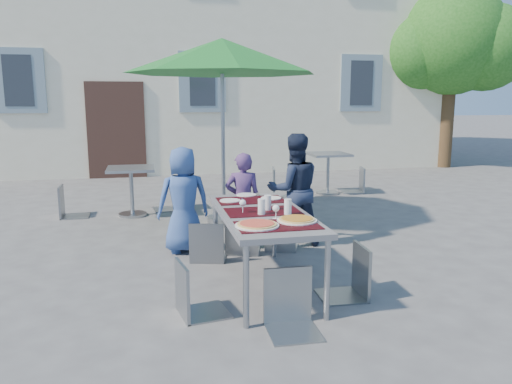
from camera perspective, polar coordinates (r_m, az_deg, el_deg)
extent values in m
plane|color=#48484A|center=(5.01, 4.20, -10.66)|extent=(90.00, 90.00, 0.00)
cube|color=beige|center=(16.11, -7.94, 16.52)|extent=(13.00, 8.00, 7.00)
cube|color=#39221B|center=(11.97, -15.68, 6.80)|extent=(1.30, 0.06, 2.20)
cube|color=gray|center=(12.23, -25.52, 11.41)|extent=(1.10, 0.06, 1.40)
cube|color=#262B33|center=(12.21, -25.54, 11.41)|extent=(0.60, 0.04, 1.10)
cube|color=gray|center=(12.02, -6.16, 12.39)|extent=(1.10, 0.06, 1.40)
cube|color=#262B33|center=(12.00, -6.15, 12.40)|extent=(0.60, 0.04, 1.10)
cube|color=gray|center=(13.09, 11.92, 12.08)|extent=(1.10, 0.06, 1.40)
cube|color=#262B33|center=(13.07, 11.96, 12.08)|extent=(0.60, 0.04, 1.10)
cylinder|color=#46321E|center=(14.32, 20.99, 8.26)|extent=(0.36, 0.36, 2.80)
sphere|color=#1A5516|center=(14.39, 21.51, 15.83)|extent=(2.80, 2.80, 2.80)
sphere|color=#1A5516|center=(14.20, 17.96, 14.91)|extent=(2.00, 2.00, 2.00)
sphere|color=#1A5516|center=(14.45, 24.75, 14.78)|extent=(2.20, 2.20, 2.20)
sphere|color=#1A5516|center=(15.06, 20.99, 17.52)|extent=(1.80, 1.80, 1.80)
cube|color=#49484D|center=(4.79, 0.79, -2.54)|extent=(0.80, 1.85, 0.05)
cylinder|color=gray|center=(4.02, -1.14, -10.75)|extent=(0.05, 0.05, 0.70)
cylinder|color=gray|center=(4.20, 8.13, -9.91)|extent=(0.05, 0.05, 0.70)
cylinder|color=gray|center=(5.65, -4.62, -4.46)|extent=(0.05, 0.05, 0.70)
cylinder|color=gray|center=(5.78, 2.09, -4.09)|extent=(0.05, 0.05, 0.70)
cube|color=black|center=(4.27, 2.49, -3.82)|extent=(0.70, 0.42, 0.01)
cube|color=black|center=(4.78, 0.79, -2.22)|extent=(0.70, 0.42, 0.01)
cube|color=black|center=(5.31, -0.58, -0.93)|extent=(0.70, 0.42, 0.01)
cylinder|color=white|center=(4.22, 0.11, -3.84)|extent=(0.38, 0.38, 0.01)
cylinder|color=tan|center=(4.22, 0.11, -3.68)|extent=(0.34, 0.34, 0.01)
cylinder|color=#A92110|center=(4.22, 0.11, -3.58)|extent=(0.29, 0.29, 0.01)
cylinder|color=white|center=(4.41, 4.69, -3.25)|extent=(0.35, 0.35, 0.01)
cylinder|color=tan|center=(4.41, 4.69, -3.09)|extent=(0.31, 0.31, 0.01)
cylinder|color=#913C0A|center=(4.40, 4.69, -2.99)|extent=(0.27, 0.27, 0.01)
cylinder|color=silver|center=(4.64, 0.64, -1.71)|extent=(0.07, 0.07, 0.15)
cylinder|color=silver|center=(4.82, 1.34, -1.25)|extent=(0.07, 0.07, 0.15)
cylinder|color=silver|center=(4.64, 3.65, -1.72)|extent=(0.07, 0.07, 0.15)
cylinder|color=silver|center=(4.72, -1.52, -2.41)|extent=(0.06, 0.06, 0.00)
cylinder|color=silver|center=(4.71, -1.52, -1.96)|extent=(0.01, 0.01, 0.08)
sphere|color=silver|center=(4.70, -1.53, -1.24)|extent=(0.06, 0.06, 0.06)
cylinder|color=silver|center=(4.49, 2.28, -3.08)|extent=(0.06, 0.06, 0.00)
cylinder|color=silver|center=(4.48, 2.29, -2.61)|extent=(0.01, 0.01, 0.08)
sphere|color=silver|center=(4.47, 2.29, -1.86)|extent=(0.06, 0.06, 0.06)
cylinder|color=white|center=(5.25, -2.98, -0.97)|extent=(0.22, 0.22, 0.01)
cube|color=#A2A6AA|center=(5.28, -1.48, -0.93)|extent=(0.02, 0.18, 0.00)
cylinder|color=white|center=(5.38, 1.74, -0.68)|extent=(0.22, 0.22, 0.01)
cube|color=#A2A6AA|center=(5.42, 3.18, -0.64)|extent=(0.02, 0.18, 0.00)
cylinder|color=white|center=(5.56, -1.10, -0.32)|extent=(0.22, 0.22, 0.01)
cube|color=#A2A6AA|center=(5.59, 0.30, -0.28)|extent=(0.02, 0.18, 0.00)
imported|color=#365497|center=(5.98, -8.29, -0.89)|extent=(0.66, 0.47, 1.27)
imported|color=#4D3266|center=(6.05, -1.49, -1.05)|extent=(0.48, 0.36, 1.19)
imported|color=#1C253E|center=(6.21, 4.39, 0.24)|extent=(0.69, 0.40, 1.40)
cube|color=slate|center=(5.71, -5.48, -3.64)|extent=(0.47, 0.47, 0.03)
cube|color=slate|center=(5.48, -5.77, -1.78)|extent=(0.38, 0.12, 0.46)
cylinder|color=slate|center=(5.91, -3.64, -5.25)|extent=(0.02, 0.02, 0.40)
cylinder|color=slate|center=(5.95, -6.83, -5.19)|extent=(0.02, 0.02, 0.40)
cylinder|color=slate|center=(5.59, -3.97, -6.18)|extent=(0.02, 0.02, 0.40)
cylinder|color=slate|center=(5.64, -7.34, -6.11)|extent=(0.02, 0.02, 0.40)
cube|color=gray|center=(5.95, -1.51, -2.95)|extent=(0.48, 0.48, 0.03)
cube|color=gray|center=(5.72, -1.67, -1.12)|extent=(0.38, 0.13, 0.47)
cylinder|color=gray|center=(6.16, 0.18, -4.55)|extent=(0.02, 0.02, 0.41)
cylinder|color=gray|center=(6.18, -2.93, -4.50)|extent=(0.02, 0.02, 0.41)
cylinder|color=gray|center=(5.83, 0.02, -5.41)|extent=(0.02, 0.02, 0.41)
cylinder|color=gray|center=(5.86, -3.27, -5.35)|extent=(0.02, 0.02, 0.41)
cube|color=gray|center=(6.10, 2.99, -2.83)|extent=(0.48, 0.48, 0.03)
cube|color=gray|center=(5.88, 2.81, -1.13)|extent=(0.35, 0.16, 0.44)
cylinder|color=gray|center=(6.29, 4.59, -4.35)|extent=(0.02, 0.02, 0.39)
cylinder|color=gray|center=(6.32, 1.70, -4.24)|extent=(0.02, 0.02, 0.39)
cylinder|color=gray|center=(5.98, 4.32, -5.13)|extent=(0.02, 0.02, 0.39)
cylinder|color=gray|center=(6.02, 1.28, -5.01)|extent=(0.02, 0.02, 0.39)
cube|color=gray|center=(4.28, -6.02, -8.43)|extent=(0.46, 0.46, 0.03)
cube|color=gray|center=(4.16, -8.58, -5.65)|extent=(0.10, 0.39, 0.47)
cylinder|color=gray|center=(4.25, -3.06, -11.63)|extent=(0.02, 0.02, 0.41)
cylinder|color=gray|center=(4.55, -4.52, -10.12)|extent=(0.02, 0.02, 0.41)
cylinder|color=gray|center=(4.16, -7.56, -12.23)|extent=(0.02, 0.02, 0.41)
cylinder|color=gray|center=(4.46, -8.73, -10.63)|extent=(0.02, 0.02, 0.41)
cube|color=gray|center=(4.66, 9.82, -6.77)|extent=(0.43, 0.43, 0.03)
cube|color=gray|center=(4.66, 12.16, -3.76)|extent=(0.05, 0.41, 0.48)
cylinder|color=gray|center=(4.84, 7.08, -8.82)|extent=(0.02, 0.02, 0.43)
cylinder|color=gray|center=(4.53, 8.37, -10.25)|extent=(0.02, 0.02, 0.43)
cylinder|color=gray|center=(4.94, 10.99, -8.50)|extent=(0.02, 0.02, 0.43)
cylinder|color=gray|center=(4.64, 12.52, -9.85)|extent=(0.02, 0.02, 0.43)
cube|color=gray|center=(3.92, 4.39, -10.14)|extent=(0.41, 0.41, 0.03)
cube|color=gray|center=(4.01, 3.71, -6.02)|extent=(0.40, 0.04, 0.48)
cylinder|color=gray|center=(3.81, 2.47, -14.33)|extent=(0.02, 0.02, 0.42)
cylinder|color=gray|center=(3.90, 7.53, -13.82)|extent=(0.02, 0.02, 0.42)
cylinder|color=gray|center=(4.11, 1.34, -12.36)|extent=(0.02, 0.02, 0.42)
cylinder|color=gray|center=(4.20, 6.02, -11.94)|extent=(0.02, 0.02, 0.42)
cylinder|color=#A2A6AA|center=(7.39, -3.67, -3.20)|extent=(0.50, 0.50, 0.11)
cylinder|color=gray|center=(7.20, -3.78, 5.91)|extent=(0.06, 0.06, 2.45)
cone|color=#186D25|center=(7.20, -3.90, 15.26)|extent=(2.71, 2.71, 0.48)
cylinder|color=#A2A6AA|center=(8.10, -13.90, -2.49)|extent=(0.44, 0.44, 0.04)
cylinder|color=gray|center=(8.04, -14.01, -0.15)|extent=(0.06, 0.06, 0.72)
cube|color=gray|center=(7.98, -14.13, 2.59)|extent=(0.72, 0.72, 0.04)
cube|color=slate|center=(8.22, -20.08, 0.37)|extent=(0.42, 0.42, 0.03)
cube|color=slate|center=(8.21, -21.56, 2.02)|extent=(0.03, 0.42, 0.50)
cylinder|color=slate|center=(8.07, -18.88, -1.38)|extent=(0.02, 0.02, 0.44)
cylinder|color=slate|center=(8.41, -18.64, -0.89)|extent=(0.02, 0.02, 0.44)
cylinder|color=slate|center=(8.11, -21.38, -1.48)|extent=(0.02, 0.02, 0.44)
cylinder|color=slate|center=(8.46, -21.04, -0.98)|extent=(0.02, 0.02, 0.44)
cube|color=gray|center=(8.35, -10.25, 1.13)|extent=(0.48, 0.48, 0.03)
cube|color=gray|center=(8.35, -8.92, 2.96)|extent=(0.08, 0.43, 0.52)
cylinder|color=gray|center=(8.55, -11.63, -0.31)|extent=(0.02, 0.02, 0.45)
cylinder|color=gray|center=(8.19, -11.27, -0.78)|extent=(0.02, 0.02, 0.45)
cylinder|color=gray|center=(8.60, -9.18, -0.16)|extent=(0.02, 0.02, 0.45)
cylinder|color=gray|center=(8.24, -8.72, -0.62)|extent=(0.02, 0.02, 0.45)
cylinder|color=#A2A6AA|center=(9.78, 8.15, -0.06)|extent=(0.44, 0.44, 0.04)
cylinder|color=gray|center=(9.72, 8.21, 1.95)|extent=(0.06, 0.06, 0.74)
cube|color=gray|center=(9.67, 8.27, 4.29)|extent=(0.74, 0.74, 0.04)
cube|color=#91989C|center=(9.20, 3.42, 2.39)|extent=(0.55, 0.55, 0.03)
cube|color=#91989C|center=(9.15, 2.04, 4.13)|extent=(0.13, 0.47, 0.56)
cylinder|color=#91989C|center=(9.06, 4.77, 0.60)|extent=(0.02, 0.02, 0.49)
cylinder|color=#91989C|center=(9.45, 4.53, 1.02)|extent=(0.02, 0.02, 0.49)
cylinder|color=#91989C|center=(9.02, 2.23, 0.59)|extent=(0.02, 0.02, 0.49)
cylinder|color=#91989C|center=(9.42, 2.10, 1.02)|extent=(0.02, 0.02, 0.49)
cube|color=#90959B|center=(9.96, 10.96, 2.49)|extent=(0.48, 0.48, 0.03)
cube|color=#90959B|center=(9.98, 12.11, 3.87)|extent=(0.11, 0.41, 0.49)
cylinder|color=#90959B|center=(10.13, 9.74, 1.38)|extent=(0.02, 0.02, 0.43)
cylinder|color=#90959B|center=(9.79, 10.12, 1.05)|extent=(0.02, 0.02, 0.43)
cylinder|color=#90959B|center=(10.20, 11.69, 1.37)|extent=(0.02, 0.02, 0.43)
cylinder|color=#90959B|center=(9.87, 12.12, 1.04)|extent=(0.02, 0.02, 0.43)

